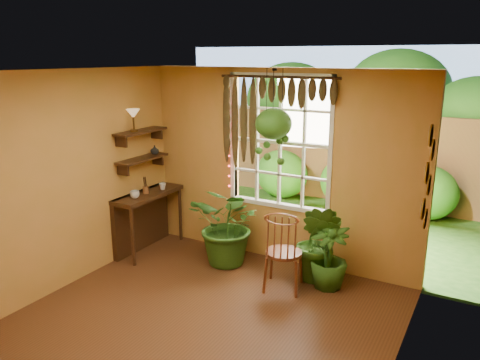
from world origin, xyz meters
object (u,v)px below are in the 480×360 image
(potted_plant_mid, at_px, (318,243))
(potted_plant_left, at_px, (230,225))
(hanging_basket, at_px, (274,127))
(windsor_chair, at_px, (283,263))
(counter_ledge, at_px, (144,214))

(potted_plant_mid, bearing_deg, potted_plant_left, -175.61)
(potted_plant_left, distance_m, hanging_basket, 1.50)
(windsor_chair, relative_size, potted_plant_left, 1.05)
(potted_plant_left, bearing_deg, potted_plant_mid, 4.39)
(potted_plant_mid, bearing_deg, windsor_chair, -125.77)
(counter_ledge, relative_size, potted_plant_mid, 1.12)
(windsor_chair, bearing_deg, potted_plant_left, 147.90)
(counter_ledge, height_order, potted_plant_mid, potted_plant_mid)
(windsor_chair, distance_m, hanging_basket, 1.74)
(counter_ledge, relative_size, windsor_chair, 0.98)
(windsor_chair, bearing_deg, hanging_basket, 114.14)
(potted_plant_left, xyz_separation_m, hanging_basket, (0.54, 0.22, 1.38))
(counter_ledge, xyz_separation_m, windsor_chair, (2.37, -0.16, -0.20))
(potted_plant_left, xyz_separation_m, potted_plant_mid, (1.26, 0.10, -0.04))
(windsor_chair, height_order, potted_plant_mid, windsor_chair)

